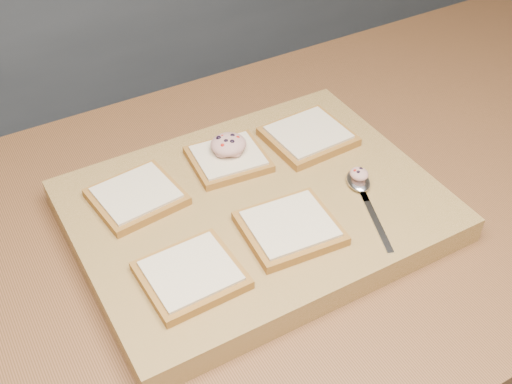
% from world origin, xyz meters
% --- Properties ---
extents(island_counter, '(2.00, 0.80, 0.90)m').
position_xyz_m(island_counter, '(0.00, 0.00, 0.45)').
color(island_counter, slate).
rests_on(island_counter, ground).
extents(back_counter, '(3.60, 0.62, 0.94)m').
position_xyz_m(back_counter, '(0.00, 1.43, 0.47)').
color(back_counter, slate).
rests_on(back_counter, ground).
extents(cutting_board, '(0.53, 0.40, 0.04)m').
position_xyz_m(cutting_board, '(-0.14, -0.01, 0.92)').
color(cutting_board, '#A78147').
rests_on(cutting_board, island_counter).
extents(bread_far_left, '(0.13, 0.12, 0.02)m').
position_xyz_m(bread_far_left, '(-0.29, 0.08, 0.95)').
color(bread_far_left, '#A5772A').
rests_on(bread_far_left, cutting_board).
extents(bread_far_center, '(0.12, 0.12, 0.02)m').
position_xyz_m(bread_far_center, '(-0.13, 0.09, 0.95)').
color(bread_far_center, '#A5772A').
rests_on(bread_far_center, cutting_board).
extents(bread_far_right, '(0.13, 0.12, 0.02)m').
position_xyz_m(bread_far_right, '(0.01, 0.07, 0.95)').
color(bread_far_right, '#A5772A').
rests_on(bread_far_right, cutting_board).
extents(bread_near_left, '(0.13, 0.12, 0.02)m').
position_xyz_m(bread_near_left, '(-0.29, -0.10, 0.95)').
color(bread_near_left, '#A5772A').
rests_on(bread_near_left, cutting_board).
extents(bread_near_center, '(0.14, 0.13, 0.02)m').
position_xyz_m(bread_near_center, '(-0.13, -0.09, 0.95)').
color(bread_near_center, '#A5772A').
rests_on(bread_near_center, cutting_board).
extents(tuna_salad_dollop, '(0.06, 0.05, 0.03)m').
position_xyz_m(tuna_salad_dollop, '(-0.13, 0.10, 0.97)').
color(tuna_salad_dollop, tan).
rests_on(tuna_salad_dollop, bread_far_center).
extents(spoon, '(0.08, 0.17, 0.01)m').
position_xyz_m(spoon, '(0.01, -0.07, 0.95)').
color(spoon, silver).
rests_on(spoon, cutting_board).
extents(spoon_salad, '(0.03, 0.03, 0.02)m').
position_xyz_m(spoon_salad, '(0.01, -0.06, 0.96)').
color(spoon_salad, tan).
rests_on(spoon_salad, spoon).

